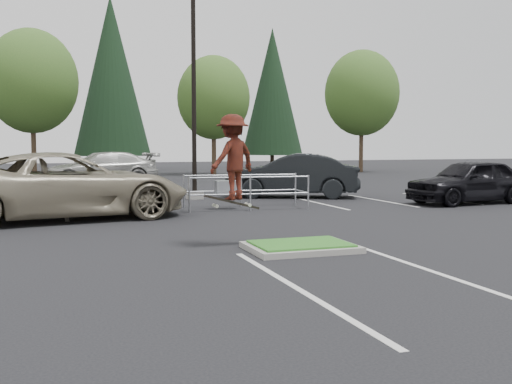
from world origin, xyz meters
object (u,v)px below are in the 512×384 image
object	(u,v)px
light_pole	(194,84)
car_r_charc	(292,175)
skateboarder	(232,158)
conif_c	(272,92)
conif_b	(111,76)
cart_corral	(232,188)
decid_b	(32,84)
car_l_tan	(66,186)
decid_d	(361,96)
car_r_black	(470,181)
decid_c	(213,100)
car_far_silver	(102,168)

from	to	relation	value
light_pole	car_r_charc	distance (m)	5.44
skateboarder	car_r_charc	xyz separation A→B (m)	(5.70, 10.50, -1.01)
conif_c	conif_b	bearing A→B (deg)	175.91
cart_corral	decid_b	bearing A→B (deg)	111.74
cart_corral	car_l_tan	xyz separation A→B (m)	(-5.39, -1.04, 0.25)
light_pole	decid_d	bearing A→B (deg)	46.35
conif_b	car_r_black	xyz separation A→B (m)	(9.79, -33.50, -7.02)
decid_b	conif_c	bearing A→B (deg)	24.14
decid_d	skateboarder	world-z (taller)	decid_d
light_pole	cart_corral	xyz separation A→B (m)	(0.39, -3.96, -3.83)
car_r_charc	light_pole	bearing A→B (deg)	-73.11
decid_c	car_r_charc	distance (m)	18.90
decid_d	conif_b	xyz separation A→B (m)	(-17.99, 10.17, 1.94)
decid_d	cart_corral	size ratio (longest dim) A/B	2.25
light_pole	conif_c	size ratio (longest dim) A/B	0.81
decid_b	skateboarder	bearing A→B (deg)	-80.75
decid_c	car_r_black	world-z (taller)	decid_c
light_pole	decid_c	world-z (taller)	light_pole
cart_corral	car_r_black	world-z (taller)	car_r_black
decid_d	skateboarder	size ratio (longest dim) A/B	4.56
conif_c	car_r_black	size ratio (longest dim) A/B	2.57
conif_c	skateboarder	size ratio (longest dim) A/B	6.05
decid_d	car_r_black	world-z (taller)	decid_d
decid_c	skateboarder	distance (m)	29.90
cart_corral	conif_c	bearing A→B (deg)	72.06
decid_b	car_l_tan	distance (m)	24.12
decid_b	conif_b	world-z (taller)	conif_b
skateboarder	car_r_black	xyz separation A→B (m)	(10.99, 6.00, -1.08)
car_r_black	car_far_silver	bearing A→B (deg)	-145.76
conif_c	car_l_tan	distance (m)	37.85
conif_b	car_l_tan	size ratio (longest dim) A/B	2.05
conif_c	car_far_silver	xyz separation A→B (m)	(-16.33, -17.50, -5.96)
conif_b	car_l_tan	distance (m)	34.49
conif_b	car_l_tan	world-z (taller)	conif_b
conif_b	car_far_silver	xyz separation A→B (m)	(-2.33, -18.50, -6.97)
conif_b	car_r_charc	xyz separation A→B (m)	(4.50, -29.00, -6.95)
conif_b	car_r_black	size ratio (longest dim) A/B	2.98
light_pole	conif_b	world-z (taller)	conif_b
decid_d	car_far_silver	xyz separation A→B (m)	(-20.32, -8.33, -5.03)
decid_d	cart_corral	world-z (taller)	decid_d
conif_b	decid_d	bearing A→B (deg)	-29.47
decid_c	car_r_charc	world-z (taller)	decid_c
decid_d	car_far_silver	distance (m)	22.53
decid_d	cart_corral	distance (m)	28.57
skateboarder	decid_d	bearing A→B (deg)	-151.92
car_r_charc	decid_b	bearing A→B (deg)	-127.08
decid_d	car_r_charc	size ratio (longest dim) A/B	1.72
light_pole	car_l_tan	size ratio (longest dim) A/B	1.43
car_r_charc	cart_corral	bearing A→B (deg)	-22.15
cart_corral	car_r_black	size ratio (longest dim) A/B	0.86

